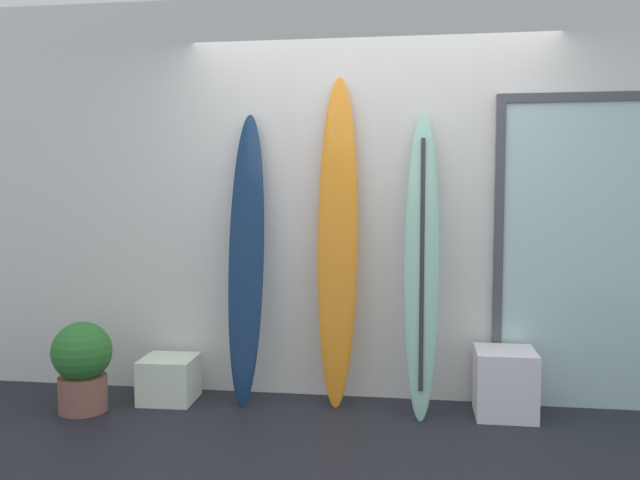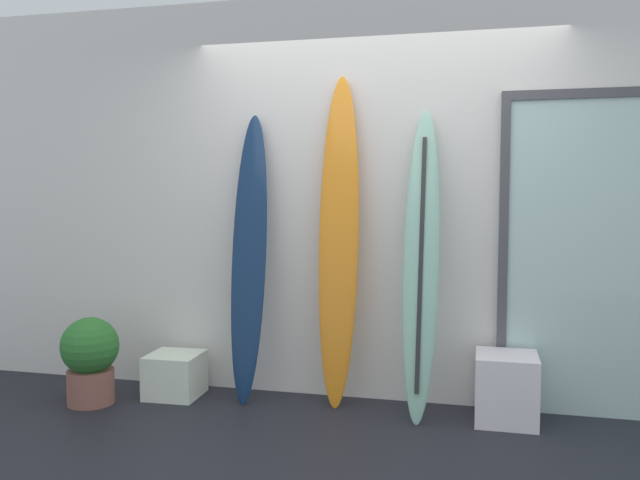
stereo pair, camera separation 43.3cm
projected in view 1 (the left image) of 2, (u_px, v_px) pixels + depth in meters
The scene contains 9 objects.
ground at pixel (353, 471), 3.50m from camera, with size 8.00×8.00×0.04m, color black.
wall_back at pixel (371, 199), 4.67m from camera, with size 7.20×0.20×2.80m, color silver.
surfboard_navy at pixel (246, 261), 4.51m from camera, with size 0.25×0.37×1.99m.
surfboard_sunset at pixel (338, 241), 4.46m from camera, with size 0.27×0.30×2.24m.
surfboard_seafoam at pixel (422, 262), 4.29m from camera, with size 0.23×0.48×1.99m.
display_block_left at pixel (505, 383), 4.28m from camera, with size 0.38×0.38×0.43m.
display_block_center at pixel (169, 379), 4.59m from camera, with size 0.37×0.37×0.30m.
glass_door at pixel (588, 248), 4.37m from camera, with size 1.22×0.06×2.10m.
potted_plant at pixel (82, 363), 4.36m from camera, with size 0.39×0.39×0.60m.
Camera 1 is at (0.31, -3.38, 1.47)m, focal length 37.15 mm.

